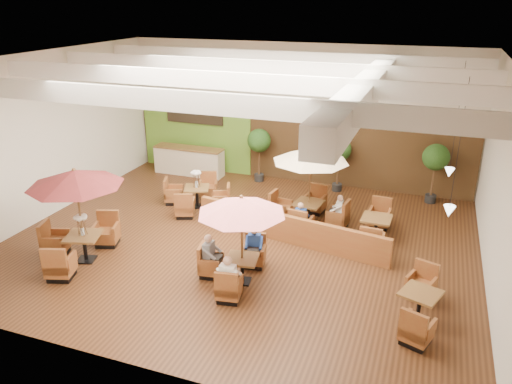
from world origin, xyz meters
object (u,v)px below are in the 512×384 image
at_px(diner_0, 229,274).
at_px(diner_4, 338,208).
at_px(service_counter, 189,161).
at_px(topiary_2, 436,160).
at_px(diner_3, 301,215).
at_px(table_1, 240,220).
at_px(topiary_1, 339,152).
at_px(table_3, 197,196).
at_px(table_0, 75,196).
at_px(table_5, 376,229).
at_px(topiary_0, 259,143).
at_px(diner_2, 210,251).
at_px(table_2, 310,172).
at_px(booth_divider, 288,229).
at_px(table_4, 419,306).
at_px(diner_1, 254,243).

height_order(diner_0, diner_4, diner_0).
distance_m(service_counter, topiary_2, 9.88).
bearing_deg(diner_3, service_counter, 145.54).
relative_size(diner_3, diner_4, 1.00).
height_order(table_1, topiary_1, table_1).
bearing_deg(table_3, table_1, -72.93).
xyz_separation_m(service_counter, topiary_2, (9.82, 0.20, 1.08)).
bearing_deg(diner_4, table_0, 125.02).
distance_m(table_3, table_5, 6.43).
bearing_deg(service_counter, topiary_0, 3.71).
bearing_deg(diner_2, table_0, -84.42).
bearing_deg(topiary_1, table_2, -95.14).
bearing_deg(service_counter, table_2, -27.55).
bearing_deg(topiary_2, booth_divider, -129.61).
bearing_deg(diner_4, table_4, -147.57).
distance_m(topiary_1, topiary_2, 3.49).
bearing_deg(diner_2, service_counter, -150.40).
relative_size(service_counter, diner_3, 4.24).
bearing_deg(booth_divider, table_5, 32.60).
bearing_deg(diner_0, diner_1, 86.30).
relative_size(table_4, table_5, 1.01).
distance_m(table_3, diner_0, 6.14).
xyz_separation_m(table_0, table_2, (5.48, 4.62, -0.18)).
distance_m(service_counter, diner_3, 7.31).
distance_m(table_0, topiary_0, 8.37).
xyz_separation_m(topiary_1, diner_1, (-1.04, -6.59, -0.87)).
xyz_separation_m(diner_0, diner_4, (1.72, 5.07, -0.03)).
bearing_deg(table_3, service_counter, 99.94).
xyz_separation_m(service_counter, table_4, (9.80, -7.44, -0.23)).
bearing_deg(diner_4, diner_3, 134.45).
xyz_separation_m(table_4, diner_1, (-4.51, 1.04, 0.37)).
relative_size(table_4, diner_0, 3.32).
bearing_deg(topiary_2, table_0, -139.32).
relative_size(diner_1, diner_2, 0.93).
distance_m(table_1, diner_3, 3.45).
bearing_deg(table_4, topiary_1, 133.72).
xyz_separation_m(table_3, topiary_0, (1.19, 3.31, 1.21)).
xyz_separation_m(table_0, table_5, (7.75, 4.14, -1.63)).
xyz_separation_m(table_2, diner_3, (0.00, -0.99, -1.11)).
height_order(diner_3, diner_4, diner_4).
bearing_deg(service_counter, table_5, -23.60).
bearing_deg(diner_0, table_5, 53.05).
xyz_separation_m(table_2, topiary_1, (0.30, 3.35, -0.24)).
bearing_deg(table_4, booth_divider, 164.80).
height_order(table_2, table_5, table_2).
bearing_deg(diner_1, diner_2, 32.85).
bearing_deg(table_5, booth_divider, -155.75).
bearing_deg(table_4, service_counter, 162.10).
relative_size(topiary_0, diner_0, 2.74).
height_order(table_0, diner_4, table_0).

